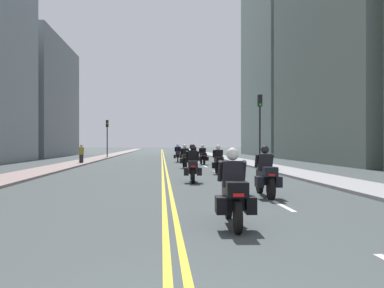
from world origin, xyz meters
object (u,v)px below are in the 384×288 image
object	(u,v)px
motorcycle_4	(185,158)
motorcycle_6	(178,154)
motorcycle_1	(266,176)
pedestrian_2	(81,154)
motorcycle_3	(218,162)
traffic_light_near	(260,118)
motorcycle_7	(194,153)
motorcycle_2	(193,167)
traffic_light_far	(107,132)
motorcycle_0	(233,194)
motorcycle_5	(203,156)

from	to	relation	value
motorcycle_4	motorcycle_6	xyz separation A→B (m)	(-0.11, 8.93, 0.03)
motorcycle_1	pedestrian_2	xyz separation A→B (m)	(-9.79, 20.42, 0.18)
motorcycle_3	traffic_light_near	bearing A→B (deg)	53.99
motorcycle_7	traffic_light_near	world-z (taller)	traffic_light_near
motorcycle_2	traffic_light_far	xyz separation A→B (m)	(-7.62, 28.80, 2.42)
motorcycle_2	motorcycle_0	bearing A→B (deg)	-86.73
motorcycle_3	motorcycle_4	world-z (taller)	motorcycle_4
motorcycle_6	pedestrian_2	size ratio (longest dim) A/B	1.34
motorcycle_1	traffic_light_near	xyz separation A→B (m)	(3.42, 13.90, 2.77)
motorcycle_4	motorcycle_7	world-z (taller)	motorcycle_4
motorcycle_5	motorcycle_0	bearing A→B (deg)	-97.56
motorcycle_0	motorcycle_3	world-z (taller)	motorcycle_3
motorcycle_2	motorcycle_7	world-z (taller)	motorcycle_2
motorcycle_2	motorcycle_6	bearing A→B (deg)	92.27
motorcycle_2	traffic_light_near	world-z (taller)	traffic_light_near
motorcycle_3	motorcycle_4	xyz separation A→B (m)	(-1.53, 5.16, 0.02)
motorcycle_1	motorcycle_7	bearing A→B (deg)	91.82
motorcycle_7	motorcycle_6	bearing A→B (deg)	-115.07
motorcycle_0	motorcycle_2	world-z (taller)	motorcycle_2
motorcycle_0	motorcycle_6	bearing A→B (deg)	93.01
motorcycle_0	motorcycle_3	size ratio (longest dim) A/B	0.97
motorcycle_7	traffic_light_near	xyz separation A→B (m)	(3.32, -14.05, 2.75)
motorcycle_6	motorcycle_7	bearing A→B (deg)	69.98
motorcycle_2	motorcycle_7	size ratio (longest dim) A/B	0.97
motorcycle_1	motorcycle_6	xyz separation A→B (m)	(-1.76, 23.36, 0.04)
motorcycle_2	motorcycle_7	bearing A→B (deg)	87.77
motorcycle_7	traffic_light_far	bearing A→B (deg)	146.32
motorcycle_1	traffic_light_near	distance (m)	14.58
motorcycle_3	traffic_light_far	size ratio (longest dim) A/B	0.49
motorcycle_7	pedestrian_2	distance (m)	12.43
traffic_light_far	motorcycle_3	bearing A→B (deg)	-68.90
traffic_light_near	traffic_light_far	world-z (taller)	traffic_light_near
motorcycle_6	traffic_light_far	size ratio (longest dim) A/B	0.49
motorcycle_6	motorcycle_3	bearing A→B (deg)	-81.41
motorcycle_6	traffic_light_near	distance (m)	11.12
motorcycle_7	traffic_light_far	world-z (taller)	traffic_light_far
motorcycle_5	motorcycle_7	size ratio (longest dim) A/B	1.01
motorcycle_1	pedestrian_2	bearing A→B (deg)	117.65
motorcycle_0	traffic_light_far	world-z (taller)	traffic_light_far
motorcycle_4	pedestrian_2	xyz separation A→B (m)	(-8.14, 5.99, 0.17)
motorcycle_0	pedestrian_2	xyz separation A→B (m)	(-7.97, 24.63, 0.18)
motorcycle_5	motorcycle_7	bearing A→B (deg)	86.90
motorcycle_2	motorcycle_5	bearing A→B (deg)	84.75
motorcycle_0	traffic_light_near	bearing A→B (deg)	77.02
motorcycle_6	traffic_light_far	bearing A→B (deg)	129.03
motorcycle_1	pedestrian_2	distance (m)	22.65
motorcycle_5	motorcycle_6	world-z (taller)	motorcycle_6
motorcycle_6	traffic_light_near	xyz separation A→B (m)	(5.17, -9.46, 2.73)
motorcycle_0	motorcycle_1	xyz separation A→B (m)	(1.82, 4.21, -0.00)
motorcycle_7	traffic_light_far	size ratio (longest dim) A/B	0.50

